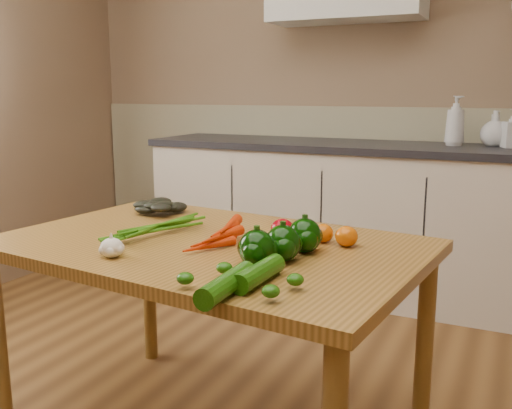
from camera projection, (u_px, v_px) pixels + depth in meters
The scene contains 16 objects.
room at pixel (141, 71), 1.48m from camera, with size 4.04×5.04×2.64m.
counter_run at pixel (385, 220), 3.33m from camera, with size 2.84×0.64×1.14m.
table at pixel (210, 265), 1.86m from camera, with size 1.43×1.01×0.72m.
soap_bottle_a at pixel (455, 121), 3.13m from camera, with size 0.10×0.11×0.27m, color silver.
soap_bottle_c at pixel (495, 128), 3.11m from camera, with size 0.15×0.15×0.19m, color silver.
carrot_bunch at pixel (201, 231), 1.84m from camera, with size 0.25×0.19×0.07m, color red, non-canonical shape.
leafy_greens at pixel (159, 201), 2.26m from camera, with size 0.19×0.17×0.10m, color black, non-canonical shape.
garlic_bulb at pixel (112, 248), 1.66m from camera, with size 0.07×0.07×0.06m, color white.
pepper_a at pixel (283, 243), 1.62m from camera, with size 0.10×0.10×0.10m, color black.
pepper_b at pixel (305, 236), 1.71m from camera, with size 0.10×0.10×0.10m, color black.
pepper_c at pixel (257, 248), 1.57m from camera, with size 0.10×0.10×0.10m, color black.
tomato_a at pixel (282, 230), 1.85m from camera, with size 0.08×0.08×0.07m, color #92020C.
tomato_b at pixel (323, 233), 1.82m from camera, with size 0.07×0.07×0.06m, color #D95B05.
tomato_c at pixel (346, 236), 1.77m from camera, with size 0.07×0.07×0.07m, color #D95B05.
zucchini_a at pixel (259, 273), 1.43m from camera, with size 0.05×0.05×0.20m, color #174B08.
zucchini_b at pixel (227, 285), 1.35m from camera, with size 0.05×0.05×0.23m, color #174B08.
Camera 1 is at (0.92, -1.07, 1.20)m, focal length 40.00 mm.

